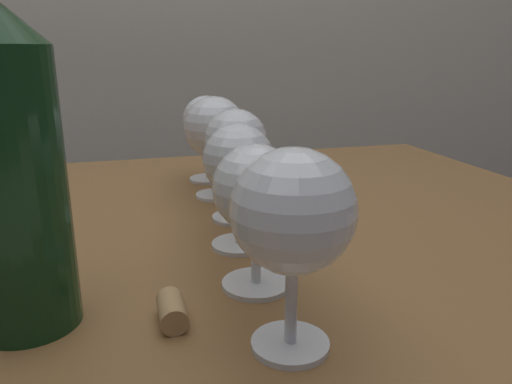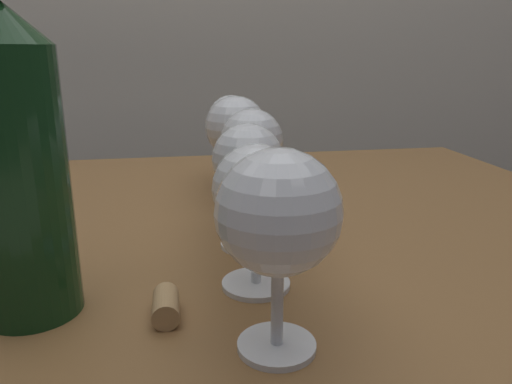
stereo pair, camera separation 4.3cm
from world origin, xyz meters
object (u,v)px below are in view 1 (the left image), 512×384
(wine_glass_amber, at_px, (238,163))
(wine_glass_pinot, at_px, (207,122))
(wine_glass_chardonnay, at_px, (256,192))
(wine_glass_white, at_px, (235,143))
(wine_glass_rose, at_px, (293,216))
(wine_bottle, at_px, (9,163))
(wine_glass_merlot, at_px, (215,129))
(cork, at_px, (172,311))

(wine_glass_amber, xyz_separation_m, wine_glass_pinot, (0.02, 0.29, 0.00))
(wine_glass_chardonnay, distance_m, wine_glass_pinot, 0.39)
(wine_glass_chardonnay, bearing_deg, wine_glass_white, 82.08)
(wine_glass_white, bearing_deg, wine_glass_rose, -95.51)
(wine_glass_rose, bearing_deg, wine_glass_amber, 87.33)
(wine_bottle, bearing_deg, wine_glass_white, 42.66)
(wine_glass_white, height_order, wine_glass_merlot, wine_glass_merlot)
(wine_glass_pinot, relative_size, cork, 3.35)
(wine_glass_rose, relative_size, wine_glass_chardonnay, 1.12)
(cork, bearing_deg, wine_glass_rose, -35.29)
(wine_glass_rose, xyz_separation_m, wine_bottle, (-0.19, 0.09, 0.03))
(wine_glass_merlot, bearing_deg, wine_glass_pinot, 86.59)
(wine_glass_merlot, xyz_separation_m, wine_bottle, (-0.21, -0.30, 0.03))
(wine_glass_chardonnay, distance_m, wine_bottle, 0.19)
(wine_glass_amber, distance_m, wine_glass_white, 0.09)
(wine_glass_amber, relative_size, wine_glass_white, 0.97)
(wine_glass_chardonnay, distance_m, wine_glass_white, 0.19)
(wine_glass_merlot, xyz_separation_m, wine_glass_pinot, (0.01, 0.10, -0.00))
(wine_glass_chardonnay, xyz_separation_m, wine_glass_white, (0.03, 0.19, 0.01))
(wine_glass_rose, distance_m, wine_glass_chardonnay, 0.10)
(wine_glass_amber, bearing_deg, wine_glass_merlot, 86.27)
(wine_glass_white, relative_size, cork, 3.38)
(wine_glass_white, distance_m, cork, 0.27)
(wine_glass_white, bearing_deg, cork, -115.06)
(wine_glass_amber, relative_size, wine_glass_merlot, 0.93)
(wine_glass_pinot, bearing_deg, wine_glass_rose, -93.24)
(cork, bearing_deg, wine_glass_chardonnay, 27.35)
(wine_glass_rose, relative_size, wine_glass_amber, 1.09)
(wine_glass_white, relative_size, wine_glass_merlot, 0.96)
(wine_glass_chardonnay, relative_size, wine_bottle, 0.40)
(wine_bottle, xyz_separation_m, cork, (0.11, -0.03, -0.12))
(wine_glass_merlot, height_order, cork, wine_glass_merlot)
(wine_bottle, bearing_deg, cork, -15.86)
(wine_glass_merlot, bearing_deg, wine_glass_chardonnay, -93.98)
(wine_glass_white, distance_m, wine_glass_merlot, 0.10)
(wine_glass_merlot, bearing_deg, wine_glass_white, -86.74)
(wine_glass_rose, bearing_deg, wine_glass_chardonnay, 89.12)
(wine_glass_pinot, bearing_deg, wine_glass_chardonnay, -93.84)
(wine_glass_white, distance_m, wine_glass_pinot, 0.20)
(wine_glass_white, distance_m, wine_bottle, 0.30)
(wine_glass_amber, height_order, wine_glass_white, wine_glass_white)
(wine_glass_chardonnay, height_order, wine_glass_white, wine_glass_white)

